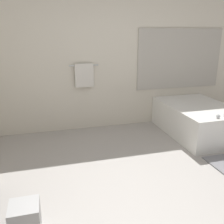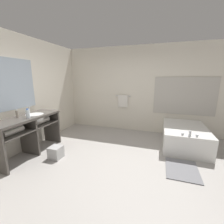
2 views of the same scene
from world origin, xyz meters
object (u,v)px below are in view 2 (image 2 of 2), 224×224
Objects in this scene: bathtub at (184,135)px; soap_dispenser at (17,114)px; waste_bin at (56,152)px; water_bottle_2 at (28,114)px.

bathtub is 4.01m from soap_dispenser.
water_bottle_2 is at bearing -168.90° from waste_bin.
bathtub is at bearing 27.14° from water_bottle_2.
bathtub is 3.77m from water_bottle_2.
bathtub is 3.18m from waste_bin.
bathtub is at bearing 26.03° from soap_dispenser.
soap_dispenser reaches higher than bathtub.
water_bottle_2 is at bearing 9.78° from soap_dispenser.
bathtub is 7.38× the size of water_bottle_2.
soap_dispenser reaches higher than waste_bin.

